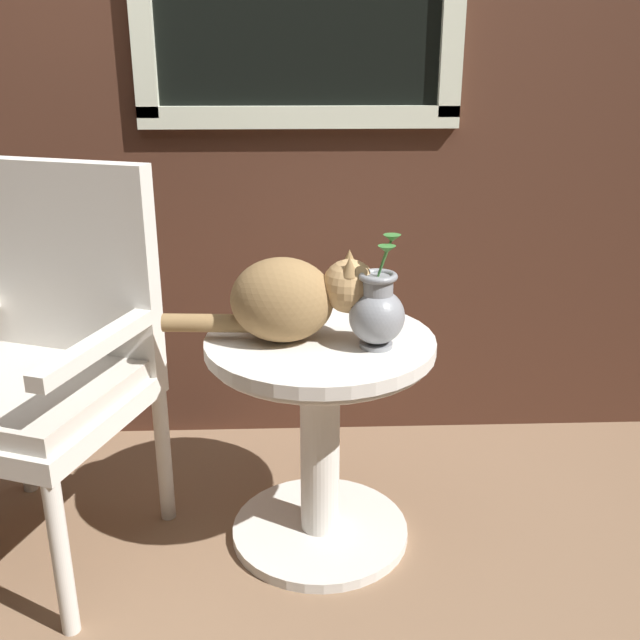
{
  "coord_description": "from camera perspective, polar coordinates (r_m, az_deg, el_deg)",
  "views": [
    {
      "loc": [
        0.14,
        -1.69,
        1.33
      ],
      "look_at": [
        0.21,
        0.11,
        0.67
      ],
      "focal_mm": 41.18,
      "sensor_mm": 36.0,
      "label": 1
    }
  ],
  "objects": [
    {
      "name": "ground_plane",
      "position": [
        2.16,
        -5.83,
        -18.15
      ],
      "size": [
        6.0,
        6.0,
        0.0
      ],
      "primitive_type": "plane",
      "color": "#7F6047"
    },
    {
      "name": "back_wall",
      "position": [
        2.47,
        -5.72,
        19.51
      ],
      "size": [
        4.0,
        0.07,
        2.6
      ],
      "color": "#47281C",
      "rests_on": "ground_plane"
    },
    {
      "name": "wicker_side_table",
      "position": [
        2.02,
        -0.0,
        -6.84
      ],
      "size": [
        0.61,
        0.61,
        0.62
      ],
      "color": "silver",
      "rests_on": "ground_plane"
    },
    {
      "name": "wicker_chair",
      "position": [
        2.1,
        -20.85,
        -2.5
      ],
      "size": [
        0.69,
        0.69,
        1.06
      ],
      "color": "silver",
      "rests_on": "ground_plane"
    },
    {
      "name": "cat",
      "position": [
        1.89,
        -2.25,
        1.72
      ],
      "size": [
        0.56,
        0.24,
        0.24
      ],
      "color": "olive",
      "rests_on": "wicker_side_table"
    },
    {
      "name": "pewter_vase_with_ivy",
      "position": [
        1.85,
        4.46,
        0.7
      ],
      "size": [
        0.14,
        0.14,
        0.29
      ],
      "color": "gray",
      "rests_on": "wicker_side_table"
    }
  ]
}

